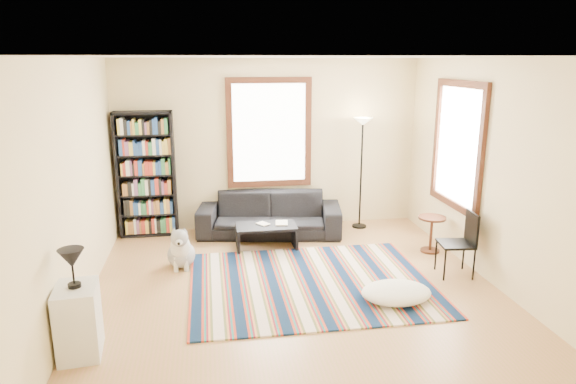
{
  "coord_description": "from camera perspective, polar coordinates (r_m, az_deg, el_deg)",
  "views": [
    {
      "loc": [
        -1.02,
        -5.88,
        2.78
      ],
      "look_at": [
        0.0,
        0.5,
        1.1
      ],
      "focal_mm": 32.0,
      "sensor_mm": 36.0,
      "label": 1
    }
  ],
  "objects": [
    {
      "name": "floor",
      "position": [
        6.6,
        0.7,
        -10.8
      ],
      "size": [
        5.0,
        5.0,
        0.1
      ],
      "primitive_type": "cube",
      "color": "#AF7750",
      "rests_on": "ground"
    },
    {
      "name": "ceiling",
      "position": [
        5.97,
        0.78,
        15.26
      ],
      "size": [
        5.0,
        5.0,
        0.1
      ],
      "primitive_type": "cube",
      "color": "white",
      "rests_on": "floor"
    },
    {
      "name": "wall_back",
      "position": [
        8.6,
        -2.16,
        5.33
      ],
      "size": [
        5.0,
        0.1,
        2.8
      ],
      "primitive_type": "cube",
      "color": "#D3B98E",
      "rests_on": "floor"
    },
    {
      "name": "wall_front",
      "position": [
        3.74,
        7.43,
        -7.17
      ],
      "size": [
        5.0,
        0.1,
        2.8
      ],
      "primitive_type": "cube",
      "color": "#D3B98E",
      "rests_on": "floor"
    },
    {
      "name": "wall_left",
      "position": [
        6.23,
        -23.06,
        0.6
      ],
      "size": [
        0.1,
        5.0,
        2.8
      ],
      "primitive_type": "cube",
      "color": "#D3B98E",
      "rests_on": "floor"
    },
    {
      "name": "wall_right",
      "position": [
        7.01,
        21.75,
        2.18
      ],
      "size": [
        0.1,
        5.0,
        2.8
      ],
      "primitive_type": "cube",
      "color": "#D3B98E",
      "rests_on": "floor"
    },
    {
      "name": "window_back",
      "position": [
        8.49,
        -2.11,
        6.58
      ],
      "size": [
        1.2,
        0.06,
        1.6
      ],
      "primitive_type": "cube",
      "color": "white",
      "rests_on": "wall_back"
    },
    {
      "name": "window_right",
      "position": [
        7.62,
        18.35,
        4.94
      ],
      "size": [
        0.06,
        1.2,
        1.6
      ],
      "primitive_type": "cube",
      "color": "white",
      "rests_on": "wall_right"
    },
    {
      "name": "rug",
      "position": [
        6.65,
        2.53,
        -10.04
      ],
      "size": [
        3.04,
        2.43,
        0.02
      ],
      "primitive_type": "cube",
      "color": "#0B1F3B",
      "rests_on": "floor"
    },
    {
      "name": "sofa",
      "position": [
        8.35,
        -2.06,
        -2.46
      ],
      "size": [
        2.4,
        1.26,
        0.67
      ],
      "primitive_type": "imported",
      "rotation": [
        0.0,
        0.0,
        -0.17
      ],
      "color": "black",
      "rests_on": "floor"
    },
    {
      "name": "bookshelf",
      "position": [
        8.44,
        -15.45,
        1.88
      ],
      "size": [
        0.9,
        0.3,
        2.0
      ],
      "primitive_type": "cube",
      "color": "black",
      "rests_on": "floor"
    },
    {
      "name": "coffee_table",
      "position": [
        7.78,
        -2.43,
        -4.96
      ],
      "size": [
        1.0,
        0.72,
        0.36
      ],
      "primitive_type": "cube",
      "rotation": [
        0.0,
        0.0,
        0.26
      ],
      "color": "black",
      "rests_on": "floor"
    },
    {
      "name": "book_a",
      "position": [
        7.71,
        -3.19,
        -3.67
      ],
      "size": [
        0.24,
        0.23,
        0.02
      ],
      "primitive_type": "imported",
      "rotation": [
        0.0,
        0.0,
        0.61
      ],
      "color": "beige",
      "rests_on": "coffee_table"
    },
    {
      "name": "book_b",
      "position": [
        7.78,
        -1.39,
        -3.47
      ],
      "size": [
        0.22,
        0.28,
        0.02
      ],
      "primitive_type": "imported",
      "rotation": [
        0.0,
        0.0,
        -0.14
      ],
      "color": "beige",
      "rests_on": "coffee_table"
    },
    {
      "name": "floor_cushion",
      "position": [
        6.3,
        11.93,
        -10.87
      ],
      "size": [
        0.85,
        0.64,
        0.21
      ],
      "primitive_type": "ellipsoid",
      "rotation": [
        0.0,
        0.0,
        0.02
      ],
      "color": "white",
      "rests_on": "floor"
    },
    {
      "name": "floor_lamp",
      "position": [
        8.61,
        8.12,
        2.02
      ],
      "size": [
        0.38,
        0.38,
        1.86
      ],
      "primitive_type": null,
      "rotation": [
        0.0,
        0.0,
        -0.32
      ],
      "color": "black",
      "rests_on": "floor"
    },
    {
      "name": "side_table",
      "position": [
        7.88,
        15.61,
        -4.54
      ],
      "size": [
        0.48,
        0.48,
        0.54
      ],
      "primitive_type": "cylinder",
      "rotation": [
        0.0,
        0.0,
        -0.24
      ],
      "color": "#491F12",
      "rests_on": "floor"
    },
    {
      "name": "folding_chair",
      "position": [
        7.1,
        18.14,
        -5.52
      ],
      "size": [
        0.46,
        0.45,
        0.86
      ],
      "primitive_type": "cube",
      "rotation": [
        0.0,
        0.0,
        -0.12
      ],
      "color": "black",
      "rests_on": "floor"
    },
    {
      "name": "white_cabinet",
      "position": [
        5.44,
        -22.25,
        -13.11
      ],
      "size": [
        0.42,
        0.53,
        0.7
      ],
      "primitive_type": "cube",
      "rotation": [
        0.0,
        0.0,
        0.09
      ],
      "color": "silver",
      "rests_on": "floor"
    },
    {
      "name": "table_lamp",
      "position": [
        5.22,
        -22.82,
        -7.83
      ],
      "size": [
        0.26,
        0.26,
        0.38
      ],
      "primitive_type": null,
      "rotation": [
        0.0,
        0.0,
        0.1
      ],
      "color": "black",
      "rests_on": "white_cabinet"
    },
    {
      "name": "dog",
      "position": [
        7.2,
        -11.81,
        -5.92
      ],
      "size": [
        0.43,
        0.6,
        0.6
      ],
      "primitive_type": null,
      "rotation": [
        0.0,
        0.0,
        -0.01
      ],
      "color": "#B1B1B1",
      "rests_on": "floor"
    }
  ]
}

